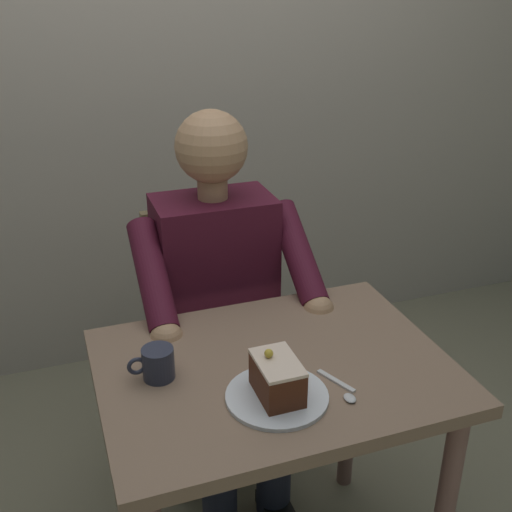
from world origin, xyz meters
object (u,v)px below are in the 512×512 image
Objects in this scene: seated_person at (223,308)px; coffee_cup at (157,363)px; chair at (210,327)px; dining_table at (274,402)px; cake_slice at (277,378)px; dessert_spoon at (343,390)px.

coffee_cup is at bearing 55.59° from seated_person.
chair is at bearing -90.00° from seated_person.
cake_slice is at bearing 71.43° from dining_table.
dining_table is 6.02× the size of dessert_spoon.
seated_person reaches higher than chair.
chair is 0.24m from seated_person.
dining_table is 6.22× the size of cake_slice.
seated_person reaches higher than coffee_cup.
coffee_cup is (0.28, -0.04, 0.16)m from dining_table.
cake_slice is (0.04, 0.12, 0.17)m from dining_table.
dining_table is 0.63m from chair.
dining_table is at bearing 90.00° from seated_person.
dessert_spoon is at bearing 153.35° from coffee_cup.
seated_person is 0.59m from cake_slice.
dining_table is 7.65× the size of coffee_cup.
cake_slice is at bearing 85.84° from seated_person.
cake_slice reaches higher than coffee_cup.
seated_person is (-0.00, -0.45, 0.03)m from dining_table.
coffee_cup is 0.43m from dessert_spoon.
coffee_cup is 0.79× the size of dessert_spoon.
chair is 0.80m from cake_slice.
seated_person is 9.16× the size of cake_slice.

